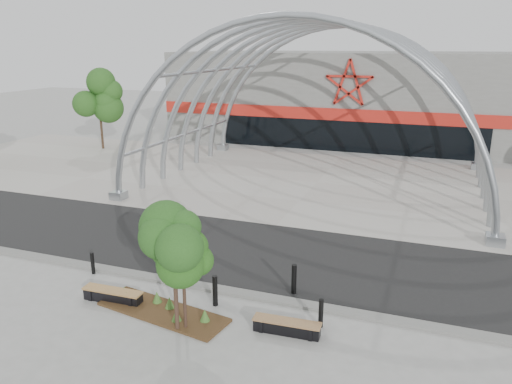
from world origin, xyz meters
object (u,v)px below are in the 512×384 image
(street_tree_1, at_px, (173,246))
(bench_1, at_px, (287,327))
(street_tree_0, at_px, (183,260))
(bollard_2, at_px, (215,291))
(bench_0, at_px, (113,296))

(street_tree_1, height_order, bench_1, street_tree_1)
(street_tree_0, bearing_deg, bench_1, 15.96)
(street_tree_1, distance_m, bollard_2, 3.01)
(bench_0, bearing_deg, street_tree_0, -12.22)
(street_tree_1, distance_m, bench_0, 4.11)
(bench_1, bearing_deg, bench_0, -178.35)
(bench_1, height_order, bollard_2, bollard_2)
(bench_0, height_order, bollard_2, bollard_2)
(street_tree_0, bearing_deg, bench_0, 167.78)
(street_tree_0, relative_size, bench_1, 1.55)
(bollard_2, bearing_deg, street_tree_0, -98.30)
(bollard_2, bearing_deg, bench_0, -163.83)
(bollard_2, bearing_deg, street_tree_1, -103.68)
(street_tree_1, relative_size, bench_0, 1.79)
(street_tree_1, distance_m, bench_1, 4.36)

